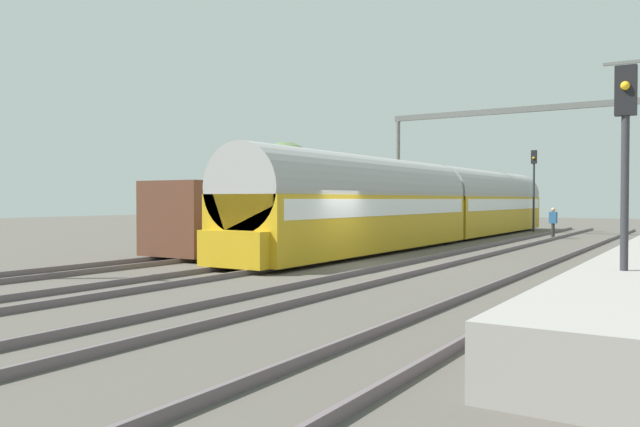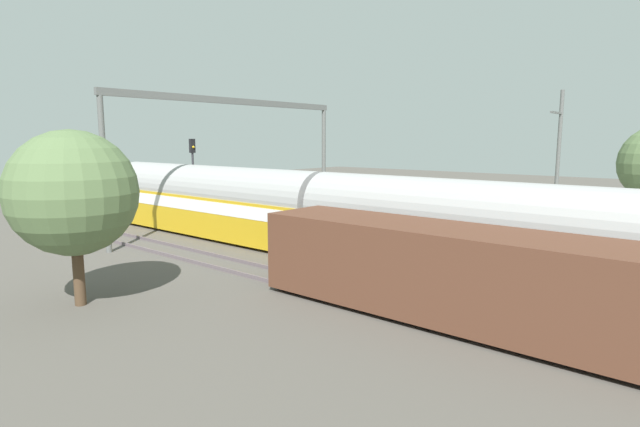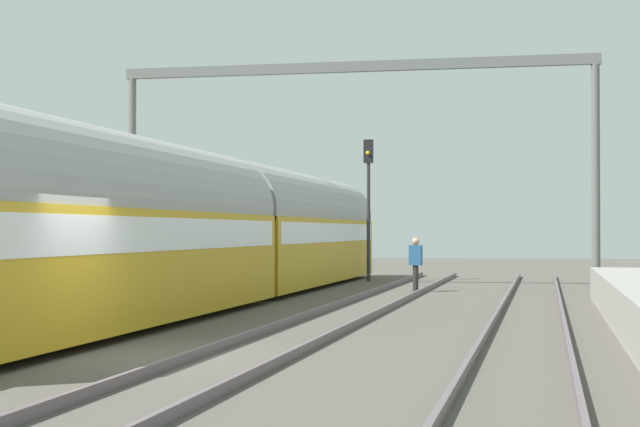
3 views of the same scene
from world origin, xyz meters
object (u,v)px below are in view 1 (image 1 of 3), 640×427
(catenary_gantry, at_px, (520,138))
(railway_signal_far, at_px, (534,180))
(passenger_train, at_px, (437,204))
(person_crossing, at_px, (553,220))
(railway_signal_near, at_px, (625,156))
(freight_car, at_px, (274,216))

(catenary_gantry, bearing_deg, railway_signal_far, 92.05)
(passenger_train, distance_m, person_crossing, 7.44)
(passenger_train, bearing_deg, person_crossing, 51.83)
(railway_signal_near, bearing_deg, passenger_train, 120.49)
(railway_signal_far, bearing_deg, passenger_train, -98.70)
(railway_signal_near, distance_m, railway_signal_far, 32.02)
(railway_signal_far, distance_m, catenary_gantry, 4.80)
(railway_signal_near, height_order, catenary_gantry, catenary_gantry)
(freight_car, relative_size, railway_signal_far, 2.37)
(person_crossing, bearing_deg, railway_signal_near, -70.46)
(freight_car, height_order, railway_signal_near, railway_signal_near)
(person_crossing, distance_m, railway_signal_far, 7.63)
(passenger_train, bearing_deg, catenary_gantry, 76.17)
(freight_car, relative_size, railway_signal_near, 2.82)
(railway_signal_near, bearing_deg, catenary_gantry, 108.05)
(freight_car, distance_m, railway_signal_near, 17.78)
(passenger_train, xyz_separation_m, railway_signal_near, (10.75, -18.25, 1.01))
(freight_car, height_order, catenary_gantry, catenary_gantry)
(freight_car, bearing_deg, railway_signal_far, 74.05)
(person_crossing, xyz_separation_m, railway_signal_near, (6.19, -24.05, 1.95))
(person_crossing, bearing_deg, freight_car, -115.93)
(freight_car, bearing_deg, railway_signal_near, -32.87)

